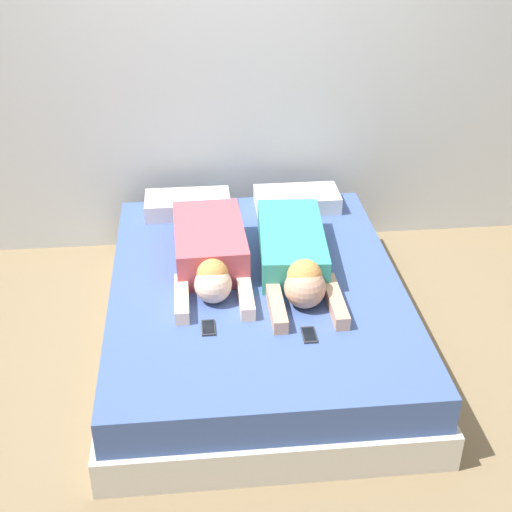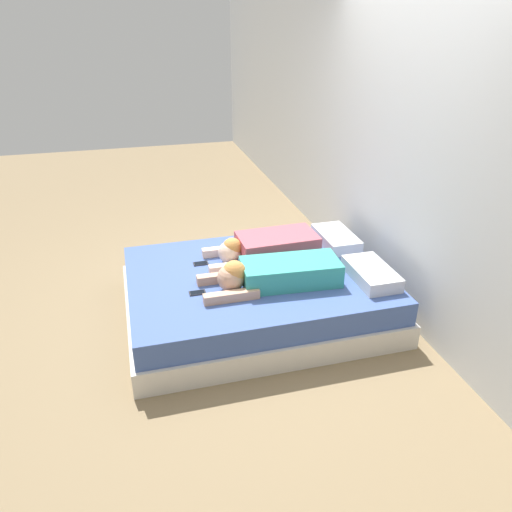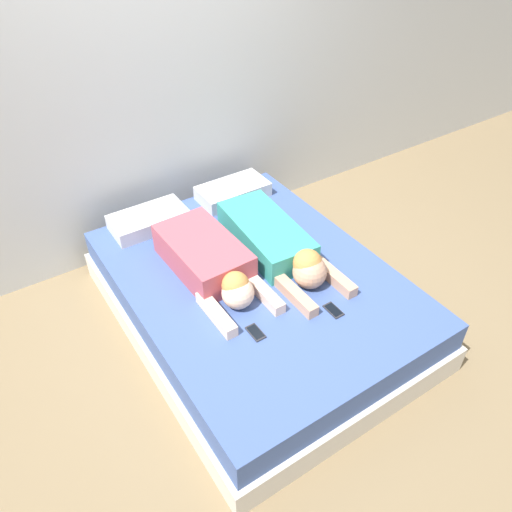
{
  "view_description": "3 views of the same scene",
  "coord_description": "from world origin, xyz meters",
  "px_view_note": "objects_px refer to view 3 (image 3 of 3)",
  "views": [
    {
      "loc": [
        -0.32,
        -3.16,
        2.4
      ],
      "look_at": [
        0.0,
        0.0,
        0.54
      ],
      "focal_mm": 50.0,
      "sensor_mm": 36.0,
      "label": 1
    },
    {
      "loc": [
        3.41,
        -0.93,
        2.29
      ],
      "look_at": [
        0.0,
        0.0,
        0.54
      ],
      "focal_mm": 35.0,
      "sensor_mm": 36.0,
      "label": 2
    },
    {
      "loc": [
        -1.28,
        -1.95,
        2.45
      ],
      "look_at": [
        0.0,
        0.0,
        0.54
      ],
      "focal_mm": 35.0,
      "sensor_mm": 36.0,
      "label": 3
    }
  ],
  "objects_px": {
    "pillow_head_right": "(233,191)",
    "person_right": "(277,244)",
    "bed": "(256,297)",
    "person_left": "(210,262)",
    "cell_phone_right": "(333,310)",
    "cell_phone_left": "(256,332)",
    "pillow_head_left": "(149,220)"
  },
  "relations": [
    {
      "from": "bed",
      "to": "person_left",
      "type": "bearing_deg",
      "value": 146.06
    },
    {
      "from": "bed",
      "to": "pillow_head_left",
      "type": "xyz_separation_m",
      "value": [
        -0.34,
        0.84,
        0.25
      ]
    },
    {
      "from": "bed",
      "to": "person_right",
      "type": "relative_size",
      "value": 1.91
    },
    {
      "from": "pillow_head_right",
      "to": "person_left",
      "type": "xyz_separation_m",
      "value": [
        -0.57,
        -0.68,
        0.05
      ]
    },
    {
      "from": "pillow_head_right",
      "to": "person_right",
      "type": "height_order",
      "value": "person_right"
    },
    {
      "from": "pillow_head_left",
      "to": "pillow_head_right",
      "type": "height_order",
      "value": "same"
    },
    {
      "from": "cell_phone_right",
      "to": "person_right",
      "type": "bearing_deg",
      "value": 88.23
    },
    {
      "from": "person_right",
      "to": "pillow_head_right",
      "type": "bearing_deg",
      "value": 80.6
    },
    {
      "from": "person_right",
      "to": "cell_phone_left",
      "type": "xyz_separation_m",
      "value": [
        -0.49,
        -0.49,
        -0.09
      ]
    },
    {
      "from": "pillow_head_left",
      "to": "person_right",
      "type": "height_order",
      "value": "person_right"
    },
    {
      "from": "bed",
      "to": "person_left",
      "type": "distance_m",
      "value": 0.41
    },
    {
      "from": "person_right",
      "to": "cell_phone_right",
      "type": "distance_m",
      "value": 0.6
    },
    {
      "from": "person_right",
      "to": "bed",
      "type": "bearing_deg",
      "value": -159.12
    },
    {
      "from": "cell_phone_left",
      "to": "person_left",
      "type": "bearing_deg",
      "value": 86.27
    },
    {
      "from": "bed",
      "to": "cell_phone_left",
      "type": "bearing_deg",
      "value": -123.59
    },
    {
      "from": "bed",
      "to": "person_left",
      "type": "xyz_separation_m",
      "value": [
        -0.23,
        0.16,
        0.3
      ]
    },
    {
      "from": "cell_phone_left",
      "to": "person_right",
      "type": "bearing_deg",
      "value": 45.07
    },
    {
      "from": "pillow_head_right",
      "to": "cell_phone_left",
      "type": "xyz_separation_m",
      "value": [
        -0.61,
        -1.24,
        -0.05
      ]
    },
    {
      "from": "person_left",
      "to": "cell_phone_left",
      "type": "distance_m",
      "value": 0.57
    },
    {
      "from": "pillow_head_right",
      "to": "bed",
      "type": "bearing_deg",
      "value": -112.22
    },
    {
      "from": "bed",
      "to": "cell_phone_left",
      "type": "xyz_separation_m",
      "value": [
        -0.27,
        -0.4,
        0.2
      ]
    },
    {
      "from": "person_left",
      "to": "cell_phone_left",
      "type": "relative_size",
      "value": 7.74
    },
    {
      "from": "pillow_head_right",
      "to": "person_right",
      "type": "distance_m",
      "value": 0.77
    },
    {
      "from": "pillow_head_right",
      "to": "person_right",
      "type": "bearing_deg",
      "value": -99.4
    },
    {
      "from": "pillow_head_left",
      "to": "person_right",
      "type": "distance_m",
      "value": 0.94
    },
    {
      "from": "bed",
      "to": "person_right",
      "type": "xyz_separation_m",
      "value": [
        0.22,
        0.08,
        0.29
      ]
    },
    {
      "from": "pillow_head_right",
      "to": "person_right",
      "type": "xyz_separation_m",
      "value": [
        -0.13,
        -0.76,
        0.04
      ]
    },
    {
      "from": "pillow_head_right",
      "to": "cell_phone_right",
      "type": "xyz_separation_m",
      "value": [
        -0.14,
        -1.35,
        -0.05
      ]
    },
    {
      "from": "pillow_head_left",
      "to": "person_left",
      "type": "height_order",
      "value": "person_left"
    },
    {
      "from": "pillow_head_right",
      "to": "cell_phone_right",
      "type": "bearing_deg",
      "value": -96.07
    },
    {
      "from": "pillow_head_right",
      "to": "person_left",
      "type": "height_order",
      "value": "person_left"
    },
    {
      "from": "pillow_head_left",
      "to": "cell_phone_right",
      "type": "height_order",
      "value": "pillow_head_left"
    }
  ]
}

